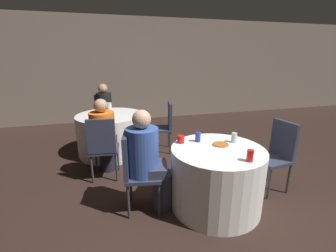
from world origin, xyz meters
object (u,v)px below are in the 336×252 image
chair_far_south (103,144)px  soda_can_silver (234,138)px  table_near (216,177)px  table_far (111,134)px  chair_far_north (104,112)px  person_black_shirt (105,112)px  soda_can_red (250,156)px  chair_far_east (166,123)px  person_orange_shirt (104,137)px  pizza_plate_near (221,145)px  bottle_far (109,109)px  person_blue_shirt (149,161)px  chair_near_west (135,166)px  chair_near_east (278,150)px  soda_can_blue (198,137)px

chair_far_south → soda_can_silver: 1.80m
table_near → table_far: size_ratio=0.89×
chair_far_north → person_black_shirt: 0.17m
table_far → soda_can_red: soda_can_red is taller
table_far → chair_far_east: chair_far_east is taller
person_orange_shirt → soda_can_silver: bearing=-25.3°
chair_far_north → pizza_plate_near: (1.36, -2.91, 0.18)m
soda_can_red → person_orange_shirt: bearing=133.7°
bottle_far → chair_far_north: bearing=96.4°
person_blue_shirt → pizza_plate_near: size_ratio=5.87×
person_orange_shirt → person_black_shirt: 1.71m
chair_far_north → person_black_shirt: (0.02, -0.17, 0.04)m
person_black_shirt → pizza_plate_near: 3.06m
chair_near_west → chair_far_north: same height
table_near → chair_near_west: chair_near_west is taller
table_far → chair_far_south: size_ratio=1.28×
chair_far_east → person_orange_shirt: size_ratio=0.80×
table_far → pizza_plate_near: pizza_plate_near is taller
person_blue_shirt → person_black_shirt: (-0.48, 2.69, -0.02)m
person_black_shirt → chair_near_west: bearing=90.6°
table_near → chair_near_east: bearing=7.9°
chair_near_east → bottle_far: bottle_far is taller
chair_far_east → person_blue_shirt: (-0.62, -1.65, 0.06)m
person_orange_shirt → soda_can_red: person_orange_shirt is taller
table_far → person_blue_shirt: size_ratio=1.00×
chair_far_east → person_black_shirt: 1.52m
chair_near_west → bottle_far: (-0.23, 1.80, 0.29)m
chair_near_east → person_orange_shirt: 2.44m
person_orange_shirt → soda_can_silver: (1.56, -0.98, 0.19)m
table_far → chair_near_west: chair_near_west is taller
person_black_shirt → chair_far_east: bearing=130.3°
table_near → person_orange_shirt: person_orange_shirt is taller
chair_far_south → soda_can_silver: (1.58, -0.82, 0.24)m
pizza_plate_near → person_black_shirt: bearing=116.1°
chair_near_west → chair_far_north: bearing=-162.9°
table_far → soda_can_silver: size_ratio=9.99×
soda_can_silver → person_blue_shirt: bearing=179.6°
person_black_shirt → soda_can_silver: (1.55, -2.70, 0.20)m
table_far → person_black_shirt: person_black_shirt is taller
person_black_shirt → pizza_plate_near: bearing=109.8°
person_orange_shirt → table_near: bearing=-34.2°
chair_far_south → soda_can_red: (1.45, -1.34, 0.24)m
chair_far_east → person_orange_shirt: person_orange_shirt is taller
table_near → pizza_plate_near: 0.40m
chair_near_east → soda_can_blue: (-1.09, 0.14, 0.24)m
soda_can_blue → person_orange_shirt: bearing=143.5°
chair_near_east → pizza_plate_near: chair_near_east is taller
chair_far_east → person_blue_shirt: size_ratio=0.78×
soda_can_blue → bottle_far: (-1.03, 1.70, 0.05)m
person_blue_shirt → soda_can_silver: bearing=99.8°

